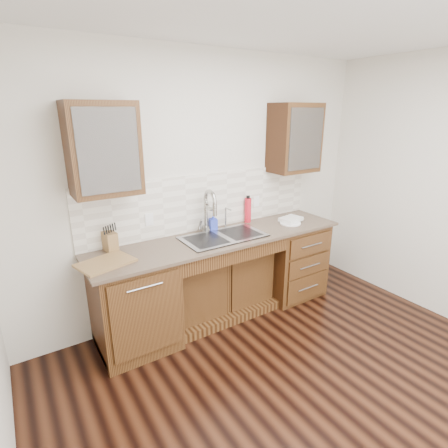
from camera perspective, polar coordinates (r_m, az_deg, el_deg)
ground at (r=3.13m, az=15.68°, el=-26.90°), size 4.00×3.50×0.10m
wall_back at (r=3.71m, az=-3.34°, el=6.03°), size 4.00×0.10×2.70m
base_cabinet_left at (r=3.38m, az=-14.42°, el=-12.44°), size 0.70×0.62×0.88m
base_cabinet_center at (r=3.84m, az=-1.06°, el=-9.46°), size 1.20×0.44×0.70m
base_cabinet_right at (r=4.26m, az=10.59°, el=-5.51°), size 0.70×0.62×0.88m
countertop at (r=3.53m, az=-0.22°, el=-2.28°), size 2.70×0.65×0.03m
backsplash at (r=3.70m, az=-2.83°, el=3.67°), size 2.70×0.02×0.59m
sink at (r=3.54m, az=-0.09°, el=-3.41°), size 0.84×0.46×0.19m
faucet at (r=3.60m, az=-2.99°, el=1.72°), size 0.04×0.04×0.40m
filter_tap at (r=3.76m, az=0.26°, el=1.18°), size 0.02×0.02×0.24m
upper_cabinet_left at (r=3.05m, az=-19.16°, el=11.47°), size 0.55×0.34×0.75m
upper_cabinet_right at (r=4.09m, az=11.43°, el=13.57°), size 0.55×0.34×0.75m
outlet_left at (r=3.44m, az=-12.12°, el=0.72°), size 0.08×0.01×0.12m
outlet_right at (r=4.06m, az=5.28°, el=3.70°), size 0.08×0.01×0.12m
soap_bottle at (r=3.71m, az=-1.78°, el=0.40°), size 0.10×0.10×0.18m
water_bottle at (r=3.95m, az=3.92°, el=2.27°), size 0.10×0.10×0.28m
plate at (r=3.99m, az=10.77°, el=0.16°), size 0.28×0.28×0.01m
dish_towel at (r=4.04m, az=10.87°, el=0.79°), size 0.27×0.22×0.04m
knife_block at (r=3.32m, az=-18.13°, el=-2.70°), size 0.12×0.17×0.18m
cutting_board at (r=3.08m, az=-18.78°, el=-6.02°), size 0.50×0.41×0.02m
cup_left_a at (r=3.04m, az=-20.81°, el=10.20°), size 0.14×0.14×0.09m
cup_left_b at (r=3.08m, az=-17.41°, el=10.75°), size 0.12×0.12×0.10m
cup_right_a at (r=4.02m, az=10.16°, el=12.81°), size 0.12×0.12×0.09m
cup_right_b at (r=4.14m, az=12.08°, el=12.78°), size 0.10×0.10×0.08m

